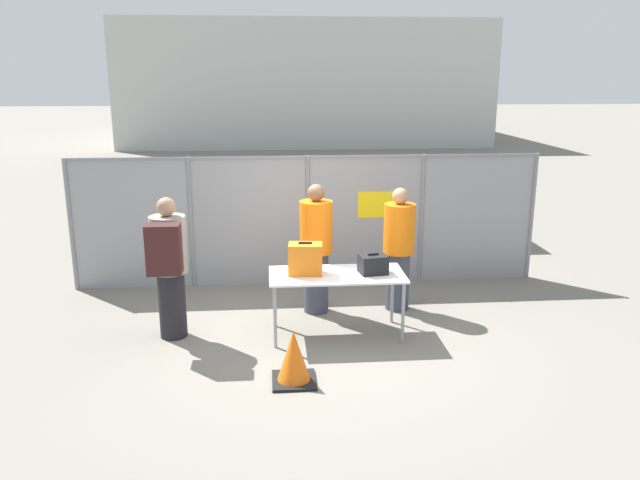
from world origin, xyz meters
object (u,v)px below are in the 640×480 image
(traveler_hooded, at_px, (169,263))
(suitcase_black, at_px, (373,264))
(security_worker_far, at_px, (399,248))
(utility_trailer, at_px, (435,222))
(suitcase_orange, at_px, (305,259))
(traffic_cone, at_px, (294,358))
(security_worker_near, at_px, (316,247))
(inspection_table, at_px, (337,279))

(traveler_hooded, bearing_deg, suitcase_black, -0.83)
(security_worker_far, distance_m, utility_trailer, 3.70)
(suitcase_orange, relative_size, traffic_cone, 0.75)
(utility_trailer, bearing_deg, suitcase_black, -114.31)
(security_worker_near, xyz_separation_m, security_worker_far, (1.11, 0.00, -0.03))
(inspection_table, height_order, utility_trailer, inspection_table)
(inspection_table, distance_m, utility_trailer, 4.81)
(security_worker_near, relative_size, security_worker_far, 1.04)
(suitcase_black, distance_m, traffic_cone, 1.68)
(inspection_table, height_order, traveler_hooded, traveler_hooded)
(security_worker_far, relative_size, utility_trailer, 0.44)
(suitcase_orange, bearing_deg, suitcase_black, -2.83)
(inspection_table, distance_m, traffic_cone, 1.40)
(traveler_hooded, relative_size, security_worker_far, 1.03)
(inspection_table, relative_size, suitcase_black, 4.53)
(suitcase_orange, xyz_separation_m, traveler_hooded, (-1.61, 0.02, -0.02))
(suitcase_orange, height_order, security_worker_near, security_worker_near)
(inspection_table, relative_size, security_worker_far, 0.97)
(suitcase_orange, xyz_separation_m, suitcase_black, (0.81, -0.04, -0.07))
(suitcase_orange, relative_size, utility_trailer, 0.11)
(inspection_table, distance_m, security_worker_far, 1.23)
(suitcase_black, distance_m, security_worker_far, 0.95)
(traveler_hooded, xyz_separation_m, traffic_cone, (1.42, -1.24, -0.69))
(suitcase_black, relative_size, security_worker_near, 0.21)
(traveler_hooded, relative_size, security_worker_near, 0.99)
(utility_trailer, xyz_separation_m, traffic_cone, (-2.91, -5.38, -0.14))
(security_worker_far, bearing_deg, security_worker_near, 20.64)
(security_worker_near, bearing_deg, suitcase_orange, 76.57)
(utility_trailer, bearing_deg, security_worker_near, -126.67)
(traveler_hooded, height_order, security_worker_near, security_worker_near)
(utility_trailer, bearing_deg, inspection_table, -119.13)
(traffic_cone, bearing_deg, security_worker_near, 78.97)
(security_worker_near, bearing_deg, traveler_hooded, 22.93)
(inspection_table, height_order, security_worker_far, security_worker_far)
(security_worker_far, bearing_deg, inspection_table, 61.62)
(suitcase_orange, xyz_separation_m, utility_trailer, (2.71, 4.16, -0.57))
(suitcase_orange, distance_m, security_worker_near, 0.80)
(inspection_table, xyz_separation_m, utility_trailer, (2.33, 4.19, -0.31))
(suitcase_orange, height_order, traveler_hooded, traveler_hooded)
(suitcase_black, relative_size, utility_trailer, 0.09)
(inspection_table, relative_size, security_worker_near, 0.93)
(security_worker_near, distance_m, traffic_cone, 2.13)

